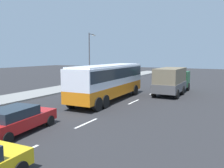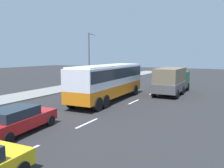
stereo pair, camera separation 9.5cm
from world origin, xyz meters
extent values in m
plane|color=#28282B|center=(0.00, 0.00, 0.00)|extent=(120.00, 120.00, 0.00)
cube|color=gray|center=(0.00, 8.43, 0.07)|extent=(80.00, 4.00, 0.15)
cube|color=white|center=(-13.17, -2.67, 0.00)|extent=(2.40, 0.16, 0.01)
cube|color=white|center=(-7.90, -2.67, 0.00)|extent=(2.40, 0.16, 0.01)
cube|color=white|center=(-0.23, -2.67, 0.00)|extent=(2.40, 0.16, 0.01)
cube|color=white|center=(5.46, -2.67, 0.00)|extent=(2.40, 0.16, 0.01)
cube|color=white|center=(6.36, -2.67, 0.00)|extent=(2.40, 0.16, 0.01)
cube|color=white|center=(12.72, -2.67, 0.00)|extent=(2.40, 0.16, 0.01)
cube|color=white|center=(24.76, -2.67, 0.00)|extent=(2.40, 0.16, 0.01)
cube|color=orange|center=(-0.75, -0.32, 1.05)|extent=(10.97, 2.90, 0.99)
cube|color=silver|center=(-0.75, -0.32, 2.39)|extent=(10.97, 2.90, 1.69)
cube|color=#1E2833|center=(-0.75, -0.32, 2.62)|extent=(10.76, 2.92, 0.93)
cube|color=#1E2833|center=(4.64, -0.13, 2.47)|extent=(0.20, 2.32, 1.35)
cube|color=silver|center=(-0.75, -0.32, 3.29)|extent=(10.53, 2.73, 0.12)
cylinder|color=black|center=(3.05, 1.02, 0.55)|extent=(1.11, 0.34, 1.10)
cylinder|color=black|center=(3.13, -1.40, 0.55)|extent=(1.11, 0.34, 1.10)
cylinder|color=black|center=(-3.84, 0.78, 0.55)|extent=(1.11, 0.34, 1.10)
cylinder|color=black|center=(-3.76, -1.64, 0.55)|extent=(1.11, 0.34, 1.10)
cylinder|color=black|center=(-5.04, 0.74, 0.55)|extent=(1.11, 0.34, 1.10)
cylinder|color=black|center=(-4.96, -1.68, 0.55)|extent=(1.11, 0.34, 1.10)
cube|color=#19592D|center=(8.93, -4.67, 1.41)|extent=(2.04, 2.43, 1.86)
cube|color=#4C4C4F|center=(4.93, -4.69, 0.93)|extent=(5.59, 2.45, 0.90)
cube|color=#6B604C|center=(4.93, -4.69, 2.14)|extent=(5.37, 2.35, 1.52)
cylinder|color=black|center=(9.04, -3.51, 0.48)|extent=(0.96, 0.28, 0.96)
cylinder|color=black|center=(9.05, -5.83, 0.48)|extent=(0.96, 0.28, 0.96)
cylinder|color=black|center=(5.84, -3.52, 0.48)|extent=(0.96, 0.28, 0.96)
cylinder|color=black|center=(5.85, -5.85, 0.48)|extent=(0.96, 0.28, 0.96)
cylinder|color=black|center=(3.03, -3.53, 0.48)|extent=(0.96, 0.28, 0.96)
cylinder|color=black|center=(3.04, -5.86, 0.48)|extent=(0.96, 0.28, 0.96)
cube|color=#B21919|center=(-11.12, -0.36, 0.63)|extent=(4.77, 2.33, 0.62)
cube|color=#1E2833|center=(-11.52, -0.40, 1.20)|extent=(2.70, 1.95, 0.52)
cylinder|color=black|center=(-9.58, 0.70, 0.32)|extent=(0.66, 0.27, 0.64)
cylinder|color=black|center=(-9.38, -1.03, 0.32)|extent=(0.66, 0.27, 0.64)
cylinder|color=black|center=(-12.65, -1.41, 0.32)|extent=(0.66, 0.27, 0.64)
cylinder|color=#38334C|center=(6.13, 7.69, 0.53)|extent=(0.14, 0.14, 0.76)
cylinder|color=#38334C|center=(6.23, 7.57, 0.53)|extent=(0.14, 0.14, 0.76)
cylinder|color=#2672B2|center=(6.18, 7.63, 1.19)|extent=(0.32, 0.32, 0.57)
sphere|color=tan|center=(6.18, 7.63, 1.58)|extent=(0.20, 0.20, 0.20)
cylinder|color=#47474C|center=(7.23, 7.11, 3.73)|extent=(0.16, 0.16, 7.16)
cylinder|color=#47474C|center=(7.85, 7.11, 7.16)|extent=(1.25, 0.10, 0.10)
cube|color=silver|center=(8.47, 7.11, 7.06)|extent=(0.50, 0.24, 0.16)
camera|label=1|loc=(-19.63, -10.75, 4.23)|focal=37.14mm
camera|label=2|loc=(-19.67, -10.66, 4.23)|focal=37.14mm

